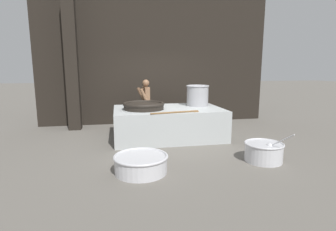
{
  "coord_description": "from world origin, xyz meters",
  "views": [
    {
      "loc": [
        -1.31,
        -6.79,
        1.84
      ],
      "look_at": [
        0.0,
        0.0,
        0.6
      ],
      "focal_mm": 28.0,
      "sensor_mm": 36.0,
      "label": 1
    }
  ],
  "objects_px": {
    "cook": "(146,102)",
    "giant_wok_near": "(144,106)",
    "stock_pot": "(198,95)",
    "prep_bowl_vegetables": "(264,151)",
    "prep_bowl_meat": "(141,163)"
  },
  "relations": [
    {
      "from": "cook",
      "to": "giant_wok_near",
      "type": "bearing_deg",
      "value": 74.74
    },
    {
      "from": "giant_wok_near",
      "to": "stock_pot",
      "type": "relative_size",
      "value": 1.66
    },
    {
      "from": "giant_wok_near",
      "to": "prep_bowl_vegetables",
      "type": "bearing_deg",
      "value": -44.03
    },
    {
      "from": "stock_pot",
      "to": "cook",
      "type": "bearing_deg",
      "value": 146.87
    },
    {
      "from": "stock_pot",
      "to": "cook",
      "type": "distance_m",
      "value": 1.66
    },
    {
      "from": "cook",
      "to": "prep_bowl_meat",
      "type": "height_order",
      "value": "cook"
    },
    {
      "from": "stock_pot",
      "to": "prep_bowl_meat",
      "type": "xyz_separation_m",
      "value": [
        -1.85,
        -2.62,
        -0.93
      ]
    },
    {
      "from": "giant_wok_near",
      "to": "cook",
      "type": "distance_m",
      "value": 1.29
    },
    {
      "from": "stock_pot",
      "to": "cook",
      "type": "xyz_separation_m",
      "value": [
        -1.37,
        0.9,
        -0.28
      ]
    },
    {
      "from": "giant_wok_near",
      "to": "prep_bowl_meat",
      "type": "relative_size",
      "value": 1.09
    },
    {
      "from": "giant_wok_near",
      "to": "stock_pot",
      "type": "xyz_separation_m",
      "value": [
        1.56,
        0.38,
        0.21
      ]
    },
    {
      "from": "stock_pot",
      "to": "giant_wok_near",
      "type": "bearing_deg",
      "value": -166.34
    },
    {
      "from": "stock_pot",
      "to": "cook",
      "type": "height_order",
      "value": "cook"
    },
    {
      "from": "giant_wok_near",
      "to": "prep_bowl_meat",
      "type": "distance_m",
      "value": 2.37
    },
    {
      "from": "giant_wok_near",
      "to": "prep_bowl_vegetables",
      "type": "height_order",
      "value": "giant_wok_near"
    }
  ]
}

